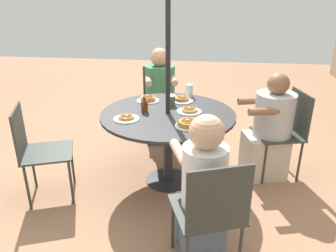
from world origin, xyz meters
TOP-DOWN VIEW (x-y plane):
  - ground_plane at (0.00, 0.00)m, footprint 12.00×12.00m
  - patio_table at (0.00, 0.00)m, footprint 1.27×1.27m
  - umbrella_pole at (0.00, 0.00)m, footprint 0.05×0.05m
  - patio_chair_north at (0.42, -1.13)m, footprint 0.55×0.55m
  - patio_chair_east at (1.13, 0.42)m, footprint 0.55×0.55m
  - diner_east at (0.97, 0.36)m, footprint 0.53×0.44m
  - patio_chair_south at (-0.29, 1.17)m, footprint 0.52×0.52m
  - diner_south at (-0.25, 1.00)m, footprint 0.48×0.55m
  - patio_chair_west at (-1.18, -0.26)m, footprint 0.51×0.51m
  - diner_west at (-1.01, -0.22)m, footprint 0.55×0.45m
  - pancake_plate_a at (0.21, -0.35)m, footprint 0.23×0.23m
  - pancake_plate_b at (0.31, 0.21)m, footprint 0.23×0.23m
  - pancake_plate_c at (-0.36, 0.10)m, footprint 0.23×0.23m
  - pancake_plate_d at (-0.32, -0.25)m, footprint 0.23×0.23m
  - pancake_plate_e at (-0.05, 0.20)m, footprint 0.23×0.23m
  - syrup_bottle at (-0.00, -0.23)m, footprint 0.09×0.07m
  - coffee_cup at (-0.22, -0.00)m, footprint 0.09×0.09m
  - drinking_glass_a at (-0.53, 0.17)m, footprint 0.07×0.07m

SIDE VIEW (x-z plane):
  - ground_plane at x=0.00m, z-range 0.00..0.00m
  - diner_south at x=-0.25m, z-range -0.06..1.03m
  - patio_chair_north at x=0.42m, z-range 0.07..0.97m
  - patio_chair_east at x=1.13m, z-range 0.07..0.97m
  - patio_chair_south at x=-0.29m, z-range 0.07..0.97m
  - patio_chair_west at x=-1.18m, z-range 0.07..0.97m
  - diner_east at x=0.97m, z-range -0.03..1.08m
  - diner_west at x=-1.01m, z-range -0.05..1.12m
  - patio_table at x=0.00m, z-range 0.27..1.01m
  - pancake_plate_a at x=0.21m, z-range 0.73..0.78m
  - pancake_plate_e at x=-0.05m, z-range 0.73..0.78m
  - pancake_plate_c at x=-0.36m, z-range 0.73..0.78m
  - pancake_plate_d at x=-0.32m, z-range 0.73..0.79m
  - pancake_plate_b at x=0.31m, z-range 0.73..0.80m
  - coffee_cup at x=-0.22m, z-range 0.74..0.85m
  - syrup_bottle at x=0.00m, z-range 0.72..0.87m
  - drinking_glass_a at x=-0.53m, z-range 0.74..0.88m
  - umbrella_pole at x=0.00m, z-range 0.00..2.14m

